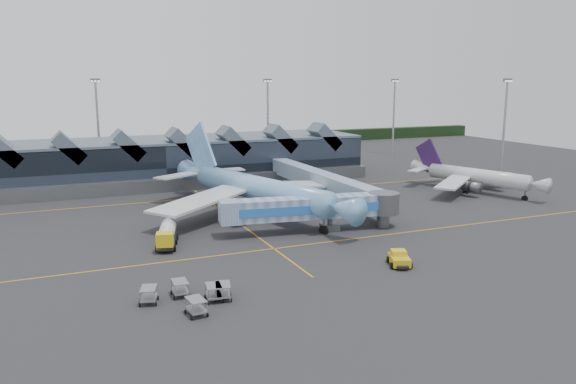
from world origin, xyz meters
name	(u,v)px	position (x,y,z in m)	size (l,w,h in m)	color
ground	(254,234)	(0.00, 0.00, 0.00)	(260.00, 260.00, 0.00)	#28282A
taxi_stripes	(233,219)	(0.00, 10.00, 0.01)	(120.00, 60.00, 0.01)	orange
tree_line_far	(139,144)	(0.00, 110.00, 2.00)	(260.00, 4.00, 4.00)	black
terminal	(158,161)	(-5.07, 47.35, 4.88)	(90.00, 22.25, 12.52)	black
light_masts	(248,118)	(21.00, 62.80, 12.49)	(132.40, 42.56, 22.45)	#96989E
main_airliner	(254,188)	(4.57, 12.41, 4.35)	(38.36, 45.13, 14.80)	#6991D6
regional_jet	(473,176)	(51.15, 12.78, 3.22)	(25.82, 28.91, 10.14)	silver
jet_bridge	(322,208)	(9.88, -2.36, 3.52)	(27.29, 7.64, 5.38)	#6982B0
fuel_truck	(167,233)	(-12.66, -0.82, 1.66)	(4.29, 8.86, 2.96)	black
pushback_tug	(399,259)	(11.40, -20.26, 0.78)	(3.50, 4.34, 1.75)	gold
baggage_carts	(193,294)	(-14.29, -21.93, 0.92)	(9.24, 7.83, 1.63)	gray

